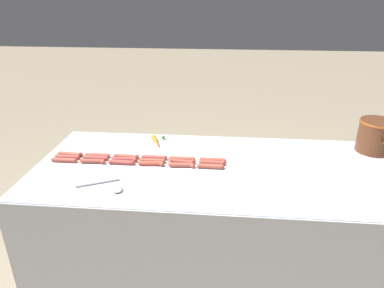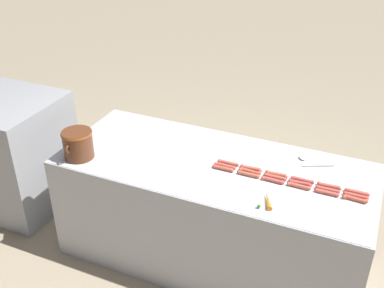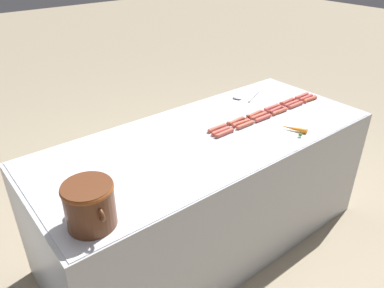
# 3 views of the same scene
# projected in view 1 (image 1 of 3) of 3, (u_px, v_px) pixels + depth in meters

# --- Properties ---
(ground_plane) EXTENTS (20.00, 20.00, 0.00)m
(ground_plane) POSITION_uv_depth(u_px,v_px,m) (222.00, 279.00, 2.29)
(ground_plane) COLOR gray
(griddle_counter) EXTENTS (0.92, 2.19, 0.84)m
(griddle_counter) POSITION_uv_depth(u_px,v_px,m) (224.00, 228.00, 2.12)
(griddle_counter) COLOR #ADAFB5
(griddle_counter) RESTS_ON ground_plane
(hot_dog_0) EXTENTS (0.04, 0.15, 0.03)m
(hot_dog_0) POSITION_uv_depth(u_px,v_px,m) (70.00, 154.00, 2.07)
(hot_dog_0) COLOR #B94F39
(hot_dog_0) RESTS_ON griddle_counter
(hot_dog_1) EXTENTS (0.03, 0.15, 0.03)m
(hot_dog_1) POSITION_uv_depth(u_px,v_px,m) (98.00, 155.00, 2.06)
(hot_dog_1) COLOR #B54F40
(hot_dog_1) RESTS_ON griddle_counter
(hot_dog_2) EXTENTS (0.03, 0.15, 0.03)m
(hot_dog_2) POSITION_uv_depth(u_px,v_px,m) (126.00, 156.00, 2.05)
(hot_dog_2) COLOR #B2513D
(hot_dog_2) RESTS_ON griddle_counter
(hot_dog_3) EXTENTS (0.03, 0.15, 0.03)m
(hot_dog_3) POSITION_uv_depth(u_px,v_px,m) (154.00, 157.00, 2.04)
(hot_dog_3) COLOR #B44A42
(hot_dog_3) RESTS_ON griddle_counter
(hot_dog_4) EXTENTS (0.03, 0.15, 0.03)m
(hot_dog_4) POSITION_uv_depth(u_px,v_px,m) (182.00, 159.00, 2.02)
(hot_dog_4) COLOR #AF533D
(hot_dog_4) RESTS_ON griddle_counter
(hot_dog_5) EXTENTS (0.03, 0.15, 0.03)m
(hot_dog_5) POSITION_uv_depth(u_px,v_px,m) (213.00, 160.00, 2.00)
(hot_dog_5) COLOR #B14D3D
(hot_dog_5) RESTS_ON griddle_counter
(hot_dog_6) EXTENTS (0.03, 0.15, 0.03)m
(hot_dog_6) POSITION_uv_depth(u_px,v_px,m) (67.00, 157.00, 2.04)
(hot_dog_6) COLOR #B8453F
(hot_dog_6) RESTS_ON griddle_counter
(hot_dog_7) EXTENTS (0.03, 0.15, 0.03)m
(hot_dog_7) POSITION_uv_depth(u_px,v_px,m) (96.00, 158.00, 2.03)
(hot_dog_7) COLOR #B24842
(hot_dog_7) RESTS_ON griddle_counter
(hot_dog_8) EXTENTS (0.03, 0.15, 0.03)m
(hot_dog_8) POSITION_uv_depth(u_px,v_px,m) (124.00, 159.00, 2.01)
(hot_dog_8) COLOR #AD4541
(hot_dog_8) RESTS_ON griddle_counter
(hot_dog_9) EXTENTS (0.03, 0.15, 0.03)m
(hot_dog_9) POSITION_uv_depth(u_px,v_px,m) (152.00, 161.00, 2.00)
(hot_dog_9) COLOR #AF4F3D
(hot_dog_9) RESTS_ON griddle_counter
(hot_dog_10) EXTENTS (0.04, 0.15, 0.03)m
(hot_dog_10) POSITION_uv_depth(u_px,v_px,m) (182.00, 162.00, 1.98)
(hot_dog_10) COLOR #B64839
(hot_dog_10) RESTS_ON griddle_counter
(hot_dog_11) EXTENTS (0.03, 0.15, 0.03)m
(hot_dog_11) POSITION_uv_depth(u_px,v_px,m) (212.00, 163.00, 1.97)
(hot_dog_11) COLOR #B7493E
(hot_dog_11) RESTS_ON griddle_counter
(hot_dog_12) EXTENTS (0.03, 0.15, 0.03)m
(hot_dog_12) POSITION_uv_depth(u_px,v_px,m) (64.00, 160.00, 2.00)
(hot_dog_12) COLOR #B94F40
(hot_dog_12) RESTS_ON griddle_counter
(hot_dog_13) EXTENTS (0.03, 0.15, 0.03)m
(hot_dog_13) POSITION_uv_depth(u_px,v_px,m) (93.00, 161.00, 1.99)
(hot_dog_13) COLOR #AB4B3B
(hot_dog_13) RESTS_ON griddle_counter
(hot_dog_14) EXTENTS (0.03, 0.15, 0.03)m
(hot_dog_14) POSITION_uv_depth(u_px,v_px,m) (122.00, 162.00, 1.98)
(hot_dog_14) COLOR #B14640
(hot_dog_14) RESTS_ON griddle_counter
(hot_dog_15) EXTENTS (0.04, 0.15, 0.03)m
(hot_dog_15) POSITION_uv_depth(u_px,v_px,m) (151.00, 163.00, 1.96)
(hot_dog_15) COLOR #B54C3A
(hot_dog_15) RESTS_ON griddle_counter
(hot_dog_16) EXTENTS (0.04, 0.15, 0.03)m
(hot_dog_16) POSITION_uv_depth(u_px,v_px,m) (181.00, 165.00, 1.95)
(hot_dog_16) COLOR #B0523F
(hot_dog_16) RESTS_ON griddle_counter
(hot_dog_17) EXTENTS (0.03, 0.15, 0.03)m
(hot_dog_17) POSITION_uv_depth(u_px,v_px,m) (210.00, 166.00, 1.93)
(hot_dog_17) COLOR #B25240
(hot_dog_17) RESTS_ON griddle_counter
(bean_pot) EXTENTS (0.27, 0.22, 0.20)m
(bean_pot) POSITION_uv_depth(u_px,v_px,m) (376.00, 134.00, 2.10)
(bean_pot) COLOR #562D19
(bean_pot) RESTS_ON griddle_counter
(serving_spoon) EXTENTS (0.15, 0.26, 0.02)m
(serving_spoon) POSITION_uv_depth(u_px,v_px,m) (111.00, 187.00, 1.74)
(serving_spoon) COLOR #B7B7BC
(serving_spoon) RESTS_ON griddle_counter
(carrot) EXTENTS (0.17, 0.10, 0.03)m
(carrot) POSITION_uv_depth(u_px,v_px,m) (157.00, 141.00, 2.25)
(carrot) COLOR orange
(carrot) RESTS_ON griddle_counter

